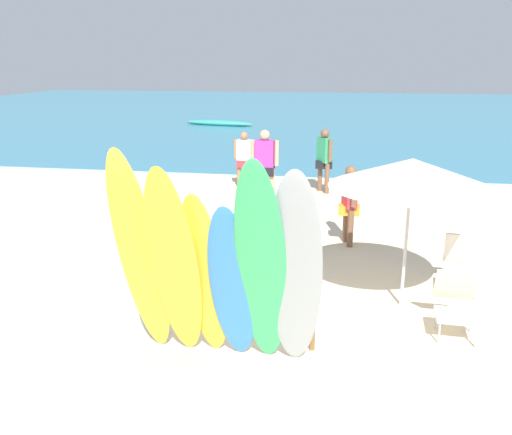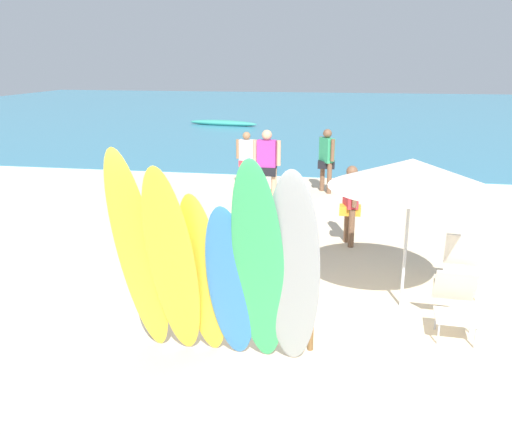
{
  "view_description": "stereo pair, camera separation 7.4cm",
  "coord_description": "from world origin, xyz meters",
  "px_view_note": "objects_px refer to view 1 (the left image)",
  "views": [
    {
      "loc": [
        1.23,
        -5.67,
        3.31
      ],
      "look_at": [
        0.0,
        1.75,
        1.07
      ],
      "focal_mm": 37.57,
      "sensor_mm": 36.0,
      "label": 1
    },
    {
      "loc": [
        1.3,
        -5.65,
        3.31
      ],
      "look_at": [
        0.0,
        1.75,
        1.07
      ],
      "focal_mm": 37.57,
      "sensor_mm": 36.0,
      "label": 2
    }
  ],
  "objects_px": {
    "beachgoer_strolling": "(265,161)",
    "beachgoer_by_water": "(262,226)",
    "distant_boat": "(219,123)",
    "surfboard_yellow_1": "(175,269)",
    "surfboard_blue_3": "(233,287)",
    "surfboard_grey_5": "(295,276)",
    "surfboard_green_4": "(262,271)",
    "beach_chair_blue": "(456,300)",
    "beachgoer_photographing": "(349,200)",
    "beach_umbrella": "(412,173)",
    "beach_chair_red": "(461,261)",
    "surfboard_yellow_0": "(140,258)",
    "beachgoer_midbeach": "(244,156)",
    "beachgoer_near_rack": "(324,156)",
    "surfboard_rack": "(232,306)",
    "surfboard_yellow_2": "(205,279)"
  },
  "relations": [
    {
      "from": "beachgoer_strolling",
      "to": "beach_umbrella",
      "type": "relative_size",
      "value": 0.81
    },
    {
      "from": "surfboard_blue_3",
      "to": "beachgoer_near_rack",
      "type": "bearing_deg",
      "value": 86.77
    },
    {
      "from": "surfboard_rack",
      "to": "beach_chair_blue",
      "type": "distance_m",
      "value": 2.8
    },
    {
      "from": "surfboard_yellow_0",
      "to": "surfboard_grey_5",
      "type": "relative_size",
      "value": 1.04
    },
    {
      "from": "surfboard_yellow_1",
      "to": "beachgoer_near_rack",
      "type": "distance_m",
      "value": 8.63
    },
    {
      "from": "surfboard_green_4",
      "to": "surfboard_yellow_1",
      "type": "bearing_deg",
      "value": 179.79
    },
    {
      "from": "surfboard_yellow_2",
      "to": "beachgoer_strolling",
      "type": "bearing_deg",
      "value": 97.26
    },
    {
      "from": "surfboard_green_4",
      "to": "beachgoer_by_water",
      "type": "bearing_deg",
      "value": 99.81
    },
    {
      "from": "surfboard_blue_3",
      "to": "surfboard_green_4",
      "type": "bearing_deg",
      "value": -19.41
    },
    {
      "from": "surfboard_rack",
      "to": "beachgoer_midbeach",
      "type": "height_order",
      "value": "beachgoer_midbeach"
    },
    {
      "from": "beachgoer_near_rack",
      "to": "beach_umbrella",
      "type": "relative_size",
      "value": 0.75
    },
    {
      "from": "beachgoer_by_water",
      "to": "distant_boat",
      "type": "bearing_deg",
      "value": 67.27
    },
    {
      "from": "surfboard_rack",
      "to": "surfboard_yellow_0",
      "type": "relative_size",
      "value": 0.78
    },
    {
      "from": "surfboard_yellow_1",
      "to": "distant_boat",
      "type": "xyz_separation_m",
      "value": [
        -4.7,
        21.91,
        -1.07
      ]
    },
    {
      "from": "surfboard_yellow_2",
      "to": "surfboard_green_4",
      "type": "distance_m",
      "value": 0.71
    },
    {
      "from": "surfboard_yellow_0",
      "to": "beachgoer_midbeach",
      "type": "xyz_separation_m",
      "value": [
        -0.47,
        8.55,
        -0.4
      ]
    },
    {
      "from": "beachgoer_photographing",
      "to": "distant_boat",
      "type": "distance_m",
      "value": 18.55
    },
    {
      "from": "surfboard_yellow_0",
      "to": "beachgoer_by_water",
      "type": "relative_size",
      "value": 1.68
    },
    {
      "from": "surfboard_blue_3",
      "to": "surfboard_grey_5",
      "type": "relative_size",
      "value": 0.83
    },
    {
      "from": "surfboard_green_4",
      "to": "beach_chair_blue",
      "type": "xyz_separation_m",
      "value": [
        2.23,
        1.46,
        -0.83
      ]
    },
    {
      "from": "beachgoer_strolling",
      "to": "beach_chair_red",
      "type": "xyz_separation_m",
      "value": [
        3.61,
        -4.41,
        -0.57
      ]
    },
    {
      "from": "surfboard_green_4",
      "to": "beachgoer_near_rack",
      "type": "height_order",
      "value": "surfboard_green_4"
    },
    {
      "from": "beachgoer_near_rack",
      "to": "beachgoer_strolling",
      "type": "xyz_separation_m",
      "value": [
        -1.33,
        -1.32,
        0.07
      ]
    },
    {
      "from": "surfboard_yellow_2",
      "to": "beachgoer_midbeach",
      "type": "height_order",
      "value": "surfboard_yellow_2"
    },
    {
      "from": "surfboard_yellow_1",
      "to": "beach_chair_red",
      "type": "xyz_separation_m",
      "value": [
        3.47,
        2.81,
        -0.77
      ]
    },
    {
      "from": "beachgoer_strolling",
      "to": "beachgoer_by_water",
      "type": "height_order",
      "value": "beachgoer_strolling"
    },
    {
      "from": "beachgoer_photographing",
      "to": "beach_chair_blue",
      "type": "distance_m",
      "value": 3.41
    },
    {
      "from": "surfboard_yellow_2",
      "to": "beachgoer_by_water",
      "type": "xyz_separation_m",
      "value": [
        0.25,
        2.38,
        -0.13
      ]
    },
    {
      "from": "surfboard_grey_5",
      "to": "surfboard_blue_3",
      "type": "bearing_deg",
      "value": 171.68
    },
    {
      "from": "distant_boat",
      "to": "surfboard_blue_3",
      "type": "bearing_deg",
      "value": -76.37
    },
    {
      "from": "beach_umbrella",
      "to": "beach_chair_blue",
      "type": "bearing_deg",
      "value": -47.47
    },
    {
      "from": "beachgoer_photographing",
      "to": "beach_umbrella",
      "type": "bearing_deg",
      "value": -179.99
    },
    {
      "from": "beach_chair_red",
      "to": "beach_chair_blue",
      "type": "xyz_separation_m",
      "value": [
        -0.33,
        -1.37,
        -0.01
      ]
    },
    {
      "from": "beachgoer_midbeach",
      "to": "surfboard_rack",
      "type": "bearing_deg",
      "value": -78.07
    },
    {
      "from": "surfboard_yellow_2",
      "to": "distant_boat",
      "type": "height_order",
      "value": "surfboard_yellow_2"
    },
    {
      "from": "beachgoer_strolling",
      "to": "surfboard_grey_5",
      "type": "bearing_deg",
      "value": 102.88
    },
    {
      "from": "surfboard_green_4",
      "to": "beachgoer_midbeach",
      "type": "height_order",
      "value": "surfboard_green_4"
    },
    {
      "from": "beachgoer_strolling",
      "to": "beach_chair_red",
      "type": "bearing_deg",
      "value": 131.22
    },
    {
      "from": "surfboard_grey_5",
      "to": "surfboard_green_4",
      "type": "bearing_deg",
      "value": -173.94
    },
    {
      "from": "beachgoer_by_water",
      "to": "beach_umbrella",
      "type": "xyz_separation_m",
      "value": [
        2.05,
        -0.49,
        0.98
      ]
    },
    {
      "from": "surfboard_yellow_1",
      "to": "surfboard_yellow_2",
      "type": "xyz_separation_m",
      "value": [
        0.27,
        0.18,
        -0.17
      ]
    },
    {
      "from": "beachgoer_midbeach",
      "to": "beach_chair_red",
      "type": "distance_m",
      "value": 7.3
    },
    {
      "from": "distant_boat",
      "to": "surfboard_grey_5",
      "type": "bearing_deg",
      "value": -74.79
    },
    {
      "from": "surfboard_green_4",
      "to": "beachgoer_photographing",
      "type": "xyz_separation_m",
      "value": [
        0.9,
        4.57,
        -0.4
      ]
    },
    {
      "from": "surfboard_grey_5",
      "to": "distant_boat",
      "type": "height_order",
      "value": "surfboard_grey_5"
    },
    {
      "from": "beachgoer_photographing",
      "to": "distant_boat",
      "type": "bearing_deg",
      "value": 3.88
    },
    {
      "from": "beachgoer_photographing",
      "to": "beach_chair_red",
      "type": "xyz_separation_m",
      "value": [
        1.65,
        -1.75,
        -0.42
      ]
    },
    {
      "from": "beachgoer_near_rack",
      "to": "beachgoer_midbeach",
      "type": "bearing_deg",
      "value": -128.64
    },
    {
      "from": "beachgoer_photographing",
      "to": "beachgoer_strolling",
      "type": "distance_m",
      "value": 3.31
    },
    {
      "from": "surfboard_grey_5",
      "to": "beachgoer_near_rack",
      "type": "xyz_separation_m",
      "value": [
        -0.06,
        8.51,
        -0.27
      ]
    }
  ]
}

